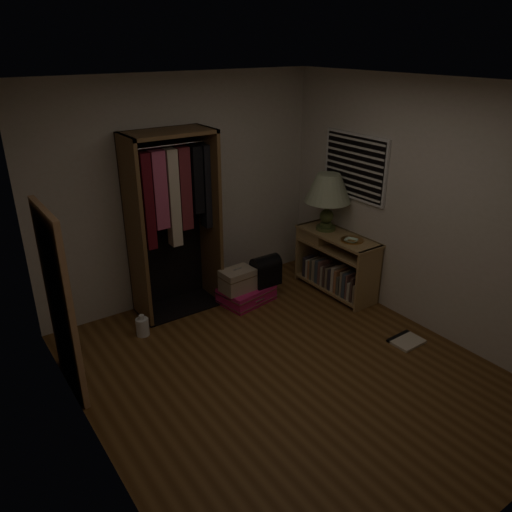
# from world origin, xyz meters

# --- Properties ---
(ground) EXTENTS (4.00, 4.00, 0.00)m
(ground) POSITION_xyz_m (0.00, 0.00, 0.00)
(ground) COLOR #583719
(ground) RESTS_ON ground
(room_walls) EXTENTS (3.52, 4.02, 2.60)m
(room_walls) POSITION_xyz_m (0.08, 0.04, 1.50)
(room_walls) COLOR beige
(room_walls) RESTS_ON ground
(console_bookshelf) EXTENTS (0.42, 1.12, 0.75)m
(console_bookshelf) POSITION_xyz_m (1.53, 1.04, 0.39)
(console_bookshelf) COLOR #9D7B4C
(console_bookshelf) RESTS_ON ground
(open_wardrobe) EXTENTS (0.96, 0.50, 2.05)m
(open_wardrobe) POSITION_xyz_m (-0.23, 1.77, 1.21)
(open_wardrobe) COLOR brown
(open_wardrobe) RESTS_ON ground
(floor_mirror) EXTENTS (0.06, 0.80, 1.70)m
(floor_mirror) POSITION_xyz_m (-1.70, 1.00, 0.85)
(floor_mirror) COLOR tan
(floor_mirror) RESTS_ON ground
(pink_suitcase) EXTENTS (0.69, 0.55, 0.19)m
(pink_suitcase) POSITION_xyz_m (0.48, 1.40, 0.10)
(pink_suitcase) COLOR #C7185F
(pink_suitcase) RESTS_ON ground
(train_case) EXTENTS (0.41, 0.29, 0.28)m
(train_case) POSITION_xyz_m (0.35, 1.39, 0.33)
(train_case) COLOR tan
(train_case) RESTS_ON pink_suitcase
(black_bag) EXTENTS (0.34, 0.22, 0.36)m
(black_bag) POSITION_xyz_m (0.71, 1.34, 0.38)
(black_bag) COLOR black
(black_bag) RESTS_ON pink_suitcase
(table_lamp) EXTENTS (0.68, 0.68, 0.70)m
(table_lamp) POSITION_xyz_m (1.54, 1.22, 1.26)
(table_lamp) COLOR #3D4D25
(table_lamp) RESTS_ON console_bookshelf
(brass_tray) EXTENTS (0.28, 0.28, 0.02)m
(brass_tray) POSITION_xyz_m (1.54, 0.77, 0.76)
(brass_tray) COLOR #B58345
(brass_tray) RESTS_ON console_bookshelf
(ceramic_bowl) EXTENTS (0.20, 0.20, 0.04)m
(ceramic_bowl) POSITION_xyz_m (1.49, 0.74, 0.77)
(ceramic_bowl) COLOR #B3D7B7
(ceramic_bowl) RESTS_ON console_bookshelf
(white_jug) EXTENTS (0.18, 0.18, 0.24)m
(white_jug) POSITION_xyz_m (-0.85, 1.41, 0.10)
(white_jug) COLOR silver
(white_jug) RESTS_ON ground
(floor_book) EXTENTS (0.33, 0.27, 0.03)m
(floor_book) POSITION_xyz_m (1.35, -0.28, 0.01)
(floor_book) COLOR beige
(floor_book) RESTS_ON ground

